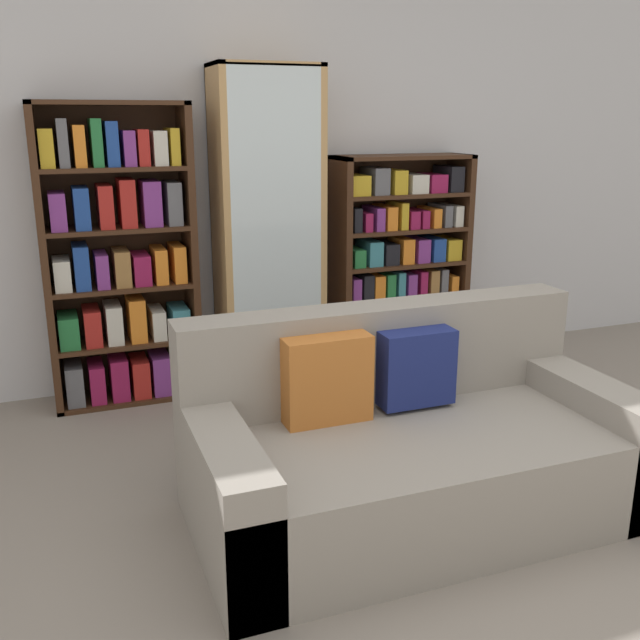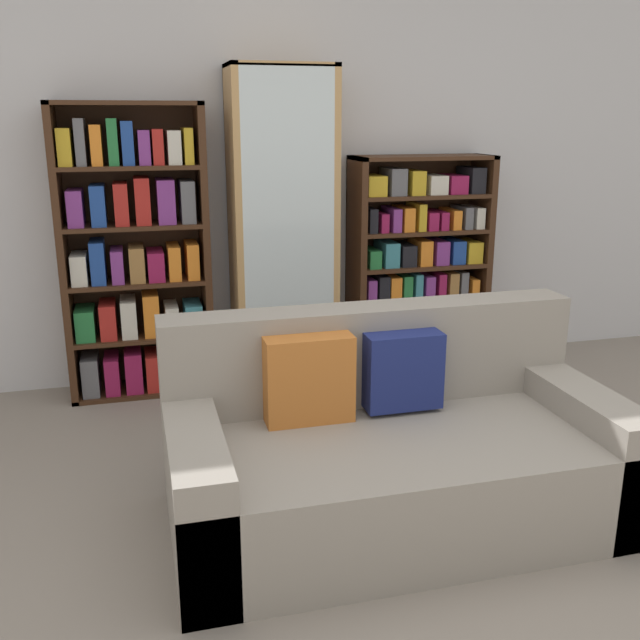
{
  "view_description": "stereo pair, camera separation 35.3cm",
  "coord_description": "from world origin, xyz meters",
  "px_view_note": "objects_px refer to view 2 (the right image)",
  "views": [
    {
      "loc": [
        -1.35,
        -1.66,
        1.6
      ],
      "look_at": [
        -0.15,
        1.52,
        0.62
      ],
      "focal_mm": 40.0,
      "sensor_mm": 36.0,
      "label": 1
    },
    {
      "loc": [
        -1.02,
        -1.76,
        1.6
      ],
      "look_at": [
        -0.15,
        1.52,
        0.62
      ],
      "focal_mm": 40.0,
      "sensor_mm": 36.0,
      "label": 2
    }
  ],
  "objects_px": {
    "bookshelf_right": "(418,268)",
    "wine_bottle": "(405,390)",
    "bookshelf_left": "(136,260)",
    "display_cabinet": "(283,230)",
    "couch": "(391,452)"
  },
  "relations": [
    {
      "from": "bookshelf_left",
      "to": "wine_bottle",
      "type": "distance_m",
      "value": 1.71
    },
    {
      "from": "bookshelf_right",
      "to": "wine_bottle",
      "type": "distance_m",
      "value": 1.0
    },
    {
      "from": "bookshelf_left",
      "to": "wine_bottle",
      "type": "relative_size",
      "value": 4.4
    },
    {
      "from": "bookshelf_right",
      "to": "wine_bottle",
      "type": "bearing_deg",
      "value": -115.98
    },
    {
      "from": "couch",
      "to": "bookshelf_right",
      "type": "distance_m",
      "value": 1.92
    },
    {
      "from": "couch",
      "to": "display_cabinet",
      "type": "xyz_separation_m",
      "value": [
        -0.09,
        1.68,
        0.66
      ]
    },
    {
      "from": "display_cabinet",
      "to": "wine_bottle",
      "type": "xyz_separation_m",
      "value": [
        0.51,
        -0.76,
        -0.79
      ]
    },
    {
      "from": "couch",
      "to": "wine_bottle",
      "type": "distance_m",
      "value": 1.03
    },
    {
      "from": "couch",
      "to": "bookshelf_left",
      "type": "bearing_deg",
      "value": 119.24
    },
    {
      "from": "couch",
      "to": "bookshelf_right",
      "type": "height_order",
      "value": "bookshelf_right"
    },
    {
      "from": "bookshelf_left",
      "to": "bookshelf_right",
      "type": "xyz_separation_m",
      "value": [
        1.75,
        -0.0,
        -0.14
      ]
    },
    {
      "from": "couch",
      "to": "wine_bottle",
      "type": "height_order",
      "value": "couch"
    },
    {
      "from": "wine_bottle",
      "to": "bookshelf_right",
      "type": "bearing_deg",
      "value": 64.02
    },
    {
      "from": "display_cabinet",
      "to": "bookshelf_right",
      "type": "relative_size",
      "value": 1.38
    },
    {
      "from": "couch",
      "to": "wine_bottle",
      "type": "xyz_separation_m",
      "value": [
        0.43,
        0.93,
        -0.13
      ]
    }
  ]
}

